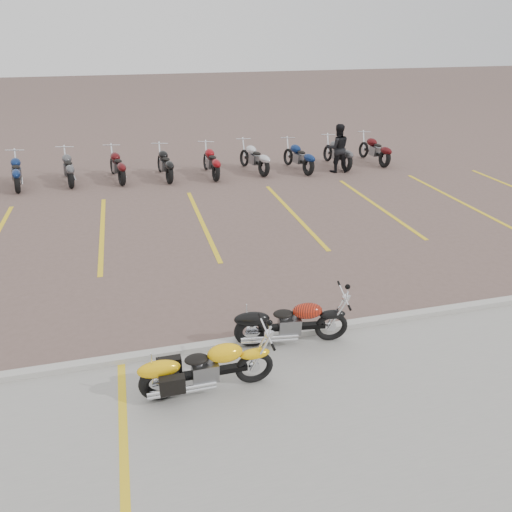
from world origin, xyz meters
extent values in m
plane|color=brown|center=(0.00, 0.00, 0.00)|extent=(100.00, 100.00, 0.00)
cube|color=#9E9B93|center=(0.00, -4.50, 0.01)|extent=(60.00, 5.00, 0.01)
cube|color=#ADAAA3|center=(0.00, -2.00, 0.06)|extent=(60.00, 0.18, 0.12)
cube|color=gold|center=(-2.30, -4.50, 0.01)|extent=(0.12, 5.00, 0.00)
torus|color=black|center=(-0.32, -3.04, 0.29)|extent=(0.59, 0.10, 0.59)
torus|color=black|center=(-1.73, -3.05, 0.29)|extent=(0.63, 0.16, 0.63)
cube|color=black|center=(-1.02, -3.04, 0.35)|extent=(1.19, 0.12, 0.09)
cube|color=slate|center=(-1.07, -3.05, 0.40)|extent=(0.39, 0.28, 0.31)
ellipsoid|color=#F9B80D|center=(-0.77, -3.04, 0.68)|extent=(0.53, 0.30, 0.27)
ellipsoid|color=black|center=(-1.19, -3.05, 0.64)|extent=(0.36, 0.24, 0.11)
torus|color=black|center=(1.26, -2.28, 0.28)|extent=(0.59, 0.18, 0.58)
torus|color=black|center=(-0.10, -2.08, 0.28)|extent=(0.63, 0.24, 0.61)
cube|color=black|center=(0.58, -2.18, 0.34)|extent=(1.16, 0.28, 0.09)
cube|color=slate|center=(0.53, -2.17, 0.39)|extent=(0.41, 0.32, 0.30)
ellipsoid|color=black|center=(0.82, -2.22, 0.66)|extent=(0.55, 0.36, 0.27)
ellipsoid|color=black|center=(0.42, -2.16, 0.62)|extent=(0.38, 0.28, 0.11)
imported|color=black|center=(5.72, 7.92, 0.88)|extent=(0.94, 0.78, 1.77)
camera|label=1|loc=(-1.85, -9.03, 5.07)|focal=35.00mm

